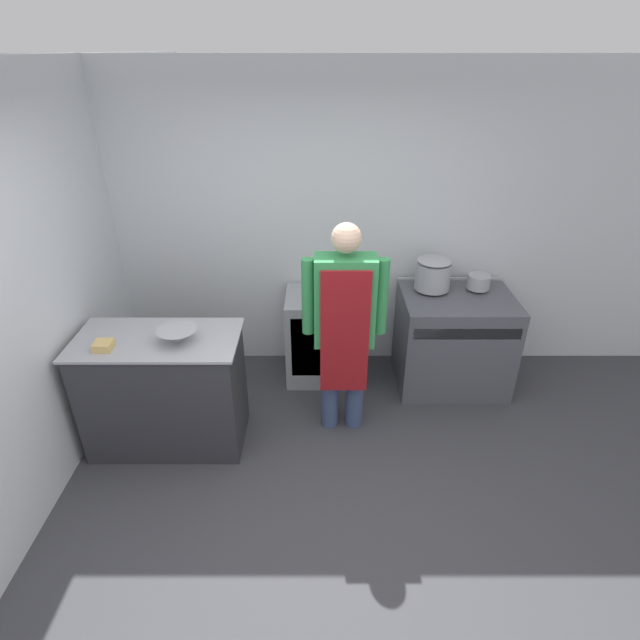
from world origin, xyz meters
The scene contains 11 objects.
ground_plane centered at (0.00, 0.00, 0.00)m, with size 14.00×14.00×0.00m, color #38383D.
wall_back centered at (0.00, 2.18, 1.35)m, with size 8.00×0.05×2.70m.
wall_left centered at (-1.78, 1.00, 1.35)m, with size 0.05×8.00×2.70m.
prep_counter centered at (-1.12, 0.95, 0.46)m, with size 1.18×0.62×0.92m.
stove centered at (1.23, 1.73, 0.44)m, with size 0.95×0.74×0.89m.
fridge_unit centered at (0.10, 1.85, 0.41)m, with size 0.71×0.56×0.82m.
person_cook centered at (0.22, 1.12, 0.97)m, with size 0.62×0.24×1.71m.
mixing_bowl centered at (-0.95, 0.90, 0.97)m, with size 0.28×0.28×0.10m.
plastic_tub centered at (-1.43, 0.81, 0.95)m, with size 0.12×0.12×0.06m.
stock_pot centered at (1.02, 1.86, 1.03)m, with size 0.30×0.30×0.28m.
sauce_pot centered at (1.42, 1.86, 0.95)m, with size 0.19×0.19×0.12m.
Camera 1 is at (0.05, -2.09, 2.73)m, focal length 28.00 mm.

